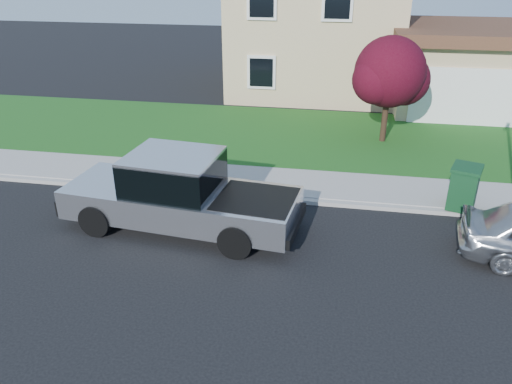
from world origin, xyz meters
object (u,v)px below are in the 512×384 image
ornamental_tree (391,75)px  trash_bin (464,187)px  woman (208,179)px  pickup_truck (180,195)px

ornamental_tree → trash_bin: bearing=-71.5°
woman → ornamental_tree: size_ratio=0.44×
pickup_truck → woman: pickup_truck is taller
pickup_truck → ornamental_tree: 9.40m
woman → ornamental_tree: ornamental_tree is taller
woman → ornamental_tree: 8.17m
trash_bin → ornamental_tree: bearing=127.9°
pickup_truck → ornamental_tree: bearing=59.3°
ornamental_tree → woman: bearing=-130.3°
ornamental_tree → trash_bin: 5.88m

